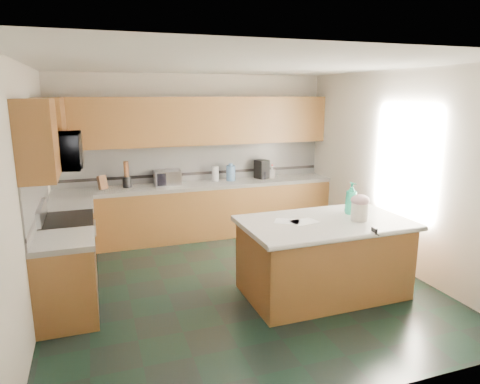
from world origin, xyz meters
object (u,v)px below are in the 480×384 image
island_top (325,223)px  soap_bottle_island (351,198)px  treat_jar (360,212)px  knife_block (102,183)px  toaster_oven (167,178)px  island_base (323,260)px  coffee_maker (262,169)px

island_top → soap_bottle_island: 0.52m
treat_jar → knife_block: (-2.81, 2.74, 0.00)m
treat_jar → toaster_oven: toaster_oven is taller
island_base → coffee_maker: bearing=83.6°
soap_bottle_island → toaster_oven: size_ratio=0.95×
treat_jar → toaster_oven: (-1.79, 2.74, 0.02)m
soap_bottle_island → island_base: bearing=-165.7°
knife_block → coffee_maker: bearing=-20.9°
island_top → soap_bottle_island: size_ratio=4.91×
island_base → soap_bottle_island: (0.45, 0.15, 0.69)m
island_top → toaster_oven: 2.98m
treat_jar → coffee_maker: bearing=103.4°
knife_block → coffee_maker: 2.68m
island_base → toaster_oven: toaster_oven is taller
island_base → coffee_maker: (0.26, 2.65, 0.65)m
soap_bottle_island → coffee_maker: bearing=90.0°
knife_block → toaster_oven: toaster_oven is taller
island_top → treat_jar: 0.43m
toaster_oven → coffee_maker: 1.67m
island_base → treat_jar: size_ratio=8.89×
island_top → toaster_oven: toaster_oven is taller
knife_block → coffee_maker: size_ratio=0.66×
treat_jar → knife_block: knife_block is taller
island_top → knife_block: (-2.42, 2.62, 0.14)m
knife_block → toaster_oven: 1.02m
toaster_oven → island_base: bearing=-60.5°
island_base → treat_jar: bearing=-17.7°
island_base → knife_block: (-2.42, 2.62, 0.60)m
treat_jar → island_base: bearing=173.9°
toaster_oven → knife_block: bearing=-178.7°
treat_jar → island_top: bearing=173.9°
soap_bottle_island → toaster_oven: 3.09m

